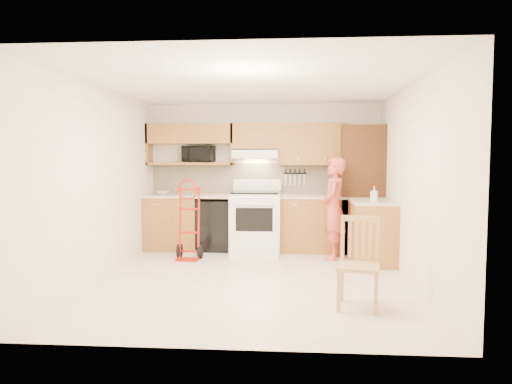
# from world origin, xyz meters

# --- Properties ---
(floor) EXTENTS (4.00, 4.50, 0.02)m
(floor) POSITION_xyz_m (0.00, 0.00, -0.01)
(floor) COLOR beige
(floor) RESTS_ON ground
(ceiling) EXTENTS (4.00, 4.50, 0.02)m
(ceiling) POSITION_xyz_m (0.00, 0.00, 2.51)
(ceiling) COLOR white
(ceiling) RESTS_ON ground
(wall_back) EXTENTS (4.00, 0.02, 2.50)m
(wall_back) POSITION_xyz_m (0.00, 2.26, 1.25)
(wall_back) COLOR #F2E6CC
(wall_back) RESTS_ON ground
(wall_front) EXTENTS (4.00, 0.02, 2.50)m
(wall_front) POSITION_xyz_m (0.00, -2.26, 1.25)
(wall_front) COLOR #F2E6CC
(wall_front) RESTS_ON ground
(wall_left) EXTENTS (0.02, 4.50, 2.50)m
(wall_left) POSITION_xyz_m (-2.01, 0.00, 1.25)
(wall_left) COLOR #F2E6CC
(wall_left) RESTS_ON ground
(wall_right) EXTENTS (0.02, 4.50, 2.50)m
(wall_right) POSITION_xyz_m (2.01, 0.00, 1.25)
(wall_right) COLOR #F2E6CC
(wall_right) RESTS_ON ground
(backsplash) EXTENTS (3.92, 0.03, 0.55)m
(backsplash) POSITION_xyz_m (0.00, 2.23, 1.20)
(backsplash) COLOR beige
(backsplash) RESTS_ON wall_back
(lower_cab_left) EXTENTS (0.90, 0.60, 0.90)m
(lower_cab_left) POSITION_xyz_m (-1.55, 1.95, 0.45)
(lower_cab_left) COLOR #B17D43
(lower_cab_left) RESTS_ON ground
(dishwasher) EXTENTS (0.60, 0.60, 0.85)m
(dishwasher) POSITION_xyz_m (-0.80, 1.95, 0.42)
(dishwasher) COLOR black
(dishwasher) RESTS_ON ground
(lower_cab_right) EXTENTS (1.14, 0.60, 0.90)m
(lower_cab_right) POSITION_xyz_m (0.83, 1.95, 0.45)
(lower_cab_right) COLOR #B17D43
(lower_cab_right) RESTS_ON ground
(countertop_left) EXTENTS (1.50, 0.63, 0.04)m
(countertop_left) POSITION_xyz_m (-1.25, 1.95, 0.92)
(countertop_left) COLOR beige
(countertop_left) RESTS_ON lower_cab_left
(countertop_right) EXTENTS (1.14, 0.63, 0.04)m
(countertop_right) POSITION_xyz_m (0.83, 1.95, 0.92)
(countertop_right) COLOR beige
(countertop_right) RESTS_ON lower_cab_right
(cab_return_right) EXTENTS (0.60, 1.00, 0.90)m
(cab_return_right) POSITION_xyz_m (1.70, 1.15, 0.45)
(cab_return_right) COLOR #B17D43
(cab_return_right) RESTS_ON ground
(countertop_return) EXTENTS (0.63, 1.00, 0.04)m
(countertop_return) POSITION_xyz_m (1.70, 1.15, 0.92)
(countertop_return) COLOR beige
(countertop_return) RESTS_ON cab_return_right
(pantry_tall) EXTENTS (0.70, 0.60, 2.10)m
(pantry_tall) POSITION_xyz_m (1.65, 1.95, 1.05)
(pantry_tall) COLOR #502A15
(pantry_tall) RESTS_ON ground
(upper_cab_left) EXTENTS (1.50, 0.33, 0.34)m
(upper_cab_left) POSITION_xyz_m (-1.25, 2.08, 1.98)
(upper_cab_left) COLOR #B17D43
(upper_cab_left) RESTS_ON wall_back
(upper_shelf_mw) EXTENTS (1.50, 0.33, 0.04)m
(upper_shelf_mw) POSITION_xyz_m (-1.25, 2.08, 1.47)
(upper_shelf_mw) COLOR #B17D43
(upper_shelf_mw) RESTS_ON wall_back
(upper_cab_center) EXTENTS (0.76, 0.33, 0.44)m
(upper_cab_center) POSITION_xyz_m (-0.12, 2.08, 1.94)
(upper_cab_center) COLOR #B17D43
(upper_cab_center) RESTS_ON wall_back
(upper_cab_right) EXTENTS (1.14, 0.33, 0.70)m
(upper_cab_right) POSITION_xyz_m (0.83, 2.08, 1.80)
(upper_cab_right) COLOR #B17D43
(upper_cab_right) RESTS_ON wall_back
(range_hood) EXTENTS (0.76, 0.46, 0.14)m
(range_hood) POSITION_xyz_m (-0.12, 2.02, 1.63)
(range_hood) COLOR white
(range_hood) RESTS_ON wall_back
(knife_strip) EXTENTS (0.40, 0.05, 0.29)m
(knife_strip) POSITION_xyz_m (0.55, 2.21, 1.24)
(knife_strip) COLOR black
(knife_strip) RESTS_ON backsplash
(microwave) EXTENTS (0.55, 0.41, 0.28)m
(microwave) POSITION_xyz_m (-1.11, 2.08, 1.63)
(microwave) COLOR black
(microwave) RESTS_ON upper_shelf_mw
(range) EXTENTS (0.82, 1.07, 1.20)m
(range) POSITION_xyz_m (-0.10, 1.72, 0.60)
(range) COLOR white
(range) RESTS_ON ground
(person) EXTENTS (0.46, 0.62, 1.58)m
(person) POSITION_xyz_m (1.14, 1.35, 0.79)
(person) COLOR #D34F3E
(person) RESTS_ON ground
(hand_truck) EXTENTS (0.45, 0.41, 1.12)m
(hand_truck) POSITION_xyz_m (-1.09, 1.14, 0.56)
(hand_truck) COLOR #B61A0D
(hand_truck) RESTS_ON ground
(dining_chair) EXTENTS (0.51, 0.54, 0.95)m
(dining_chair) POSITION_xyz_m (1.19, -1.07, 0.48)
(dining_chair) COLOR tan
(dining_chair) RESTS_ON ground
(soap_bottle) EXTENTS (0.12, 0.12, 0.21)m
(soap_bottle) POSITION_xyz_m (1.70, 1.02, 1.05)
(soap_bottle) COLOR white
(soap_bottle) RESTS_ON countertop_return
(bowl) EXTENTS (0.23, 0.23, 0.06)m
(bowl) POSITION_xyz_m (-1.70, 1.95, 0.97)
(bowl) COLOR white
(bowl) RESTS_ON countertop_left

